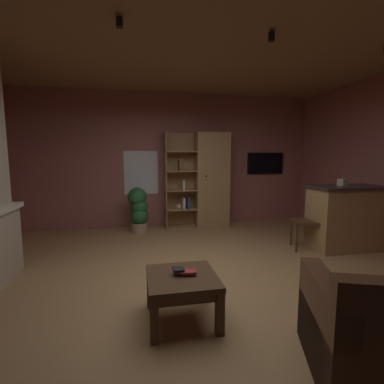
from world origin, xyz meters
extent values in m
cube|color=#A37A4C|center=(0.00, 0.00, -0.01)|extent=(6.41, 5.87, 0.02)
cube|color=#9E5B56|center=(0.00, 2.97, 1.42)|extent=(6.53, 0.06, 2.85)
cube|color=#8E6B47|center=(0.00, 0.00, 2.86)|extent=(6.41, 5.87, 0.02)
cube|color=white|center=(-0.60, 2.93, 1.17)|extent=(0.71, 0.01, 0.91)
cube|color=#A87F51|center=(0.90, 2.69, 1.00)|extent=(0.71, 0.38, 2.01)
cube|color=#A87F51|center=(0.22, 2.87, 1.00)|extent=(0.65, 0.02, 2.01)
cube|color=#A87F51|center=(-0.10, 2.69, 1.00)|extent=(0.02, 0.38, 2.01)
sphere|color=black|center=(0.72, 2.48, 1.10)|extent=(0.04, 0.04, 0.04)
cube|color=#A87F51|center=(0.22, 2.69, 0.01)|extent=(0.65, 0.38, 0.02)
cube|color=#A87F51|center=(0.22, 2.69, 0.40)|extent=(0.65, 0.38, 0.02)
cube|color=#A87F51|center=(0.22, 2.69, 0.80)|extent=(0.65, 0.38, 0.02)
cube|color=#A87F51|center=(0.22, 2.69, 1.20)|extent=(0.65, 0.38, 0.02)
cube|color=#A87F51|center=(0.22, 2.69, 1.61)|extent=(0.65, 0.38, 0.02)
cube|color=beige|center=(0.26, 2.63, 0.92)|extent=(0.04, 0.23, 0.21)
cube|color=brown|center=(0.19, 2.63, 1.33)|extent=(0.05, 0.23, 0.23)
cube|color=#2D4C8C|center=(0.36, 2.63, 0.53)|extent=(0.04, 0.23, 0.23)
cube|color=beige|center=(0.27, 2.63, 0.53)|extent=(0.04, 0.23, 0.23)
sphere|color=beige|center=(0.18, 2.69, 0.45)|extent=(0.10, 0.10, 0.10)
cube|color=#A87F51|center=(2.76, 0.77, 0.50)|extent=(1.37, 0.56, 1.00)
cube|color=#2D2826|center=(2.76, 0.77, 1.02)|extent=(1.43, 0.62, 0.04)
cube|color=#BFB299|center=(2.55, 0.79, 1.10)|extent=(0.14, 0.14, 0.11)
cube|color=#4C2D1E|center=(0.55, -1.52, 0.34)|extent=(0.44, 0.85, 0.67)
cube|color=#4C331E|center=(-0.32, -0.72, 0.41)|extent=(0.63, 0.64, 0.05)
cube|color=#4C331E|center=(-0.32, -0.72, 0.34)|extent=(0.57, 0.58, 0.08)
cube|color=#4C331E|center=(-0.59, -1.00, 0.19)|extent=(0.07, 0.07, 0.38)
cube|color=#4C331E|center=(-0.04, -1.00, 0.19)|extent=(0.07, 0.07, 0.38)
cube|color=#4C331E|center=(-0.59, -0.44, 0.19)|extent=(0.07, 0.07, 0.38)
cube|color=#4C331E|center=(-0.04, -0.44, 0.19)|extent=(0.07, 0.07, 0.38)
cube|color=beige|center=(-0.27, -0.68, 0.44)|extent=(0.10, 0.08, 0.02)
cube|color=#B22D2D|center=(-0.26, -0.73, 0.46)|extent=(0.14, 0.10, 0.02)
cube|color=black|center=(-0.35, -0.70, 0.48)|extent=(0.10, 0.11, 0.02)
cube|color=#4C331E|center=(1.98, 0.87, 0.46)|extent=(0.53, 0.53, 0.04)
cube|color=#4C331E|center=(2.16, 0.81, 0.70)|extent=(0.16, 0.39, 0.44)
cylinder|color=#4C331E|center=(1.87, 1.10, 0.23)|extent=(0.04, 0.04, 0.46)
cylinder|color=#4C331E|center=(1.76, 0.75, 0.23)|extent=(0.04, 0.04, 0.46)
cylinder|color=#4C331E|center=(2.21, 0.99, 0.23)|extent=(0.04, 0.04, 0.46)
cylinder|color=#4C331E|center=(2.10, 0.64, 0.23)|extent=(0.04, 0.04, 0.46)
cylinder|color=#9E896B|center=(-0.66, 2.44, 0.10)|extent=(0.34, 0.34, 0.20)
sphere|color=#235B2D|center=(-0.65, 2.42, 0.33)|extent=(0.34, 0.34, 0.34)
sphere|color=#235B2D|center=(-0.65, 2.45, 0.52)|extent=(0.34, 0.34, 0.34)
sphere|color=#235B2D|center=(-0.69, 2.46, 0.72)|extent=(0.38, 0.38, 0.38)
cube|color=black|center=(2.23, 2.91, 1.36)|extent=(0.86, 0.05, 0.48)
cube|color=black|center=(2.23, 2.88, 1.36)|extent=(0.82, 0.01, 0.44)
cylinder|color=black|center=(-0.83, -0.19, 2.78)|extent=(0.07, 0.07, 0.09)
cylinder|color=black|center=(0.75, -0.18, 2.78)|extent=(0.07, 0.07, 0.09)
camera|label=1|loc=(-0.71, -3.12, 1.50)|focal=26.22mm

